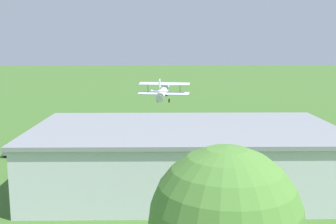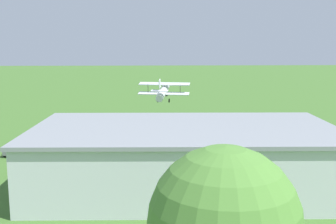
{
  "view_description": "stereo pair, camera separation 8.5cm",
  "coord_description": "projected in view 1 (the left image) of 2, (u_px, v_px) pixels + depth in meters",
  "views": [
    {
      "loc": [
        7.1,
        71.42,
        13.84
      ],
      "look_at": [
        4.53,
        13.3,
        4.15
      ],
      "focal_mm": 43.51,
      "sensor_mm": 36.0,
      "label": 1
    },
    {
      "loc": [
        7.01,
        71.42,
        13.84
      ],
      "look_at": [
        4.53,
        13.3,
        4.15
      ],
      "focal_mm": 43.51,
      "sensor_mm": 36.0,
      "label": 2
    }
  ],
  "objects": [
    {
      "name": "car_grey",
      "position": [
        16.0,
        148.0,
        51.66
      ],
      "size": [
        2.42,
        4.14,
        1.65
      ],
      "color": "slate",
      "rests_on": "ground_plane"
    },
    {
      "name": "person_crossing_taxiway",
      "position": [
        93.0,
        138.0,
        57.05
      ],
      "size": [
        0.5,
        0.5,
        1.69
      ],
      "color": "beige",
      "rests_on": "ground_plane"
    },
    {
      "name": "hangar",
      "position": [
        185.0,
        157.0,
        39.56
      ],
      "size": [
        29.63,
        16.82,
        6.06
      ],
      "color": "silver",
      "rests_on": "ground_plane"
    },
    {
      "name": "tree_behind_hangar_right",
      "position": [
        225.0,
        221.0,
        18.21
      ],
      "size": [
        6.92,
        6.92,
        9.48
      ],
      "color": "brown",
      "rests_on": "ground_plane"
    },
    {
      "name": "biplane",
      "position": [
        163.0,
        91.0,
        65.42
      ],
      "size": [
        8.56,
        7.99,
        4.11
      ],
      "color": "silver"
    },
    {
      "name": "car_silver",
      "position": [
        69.0,
        145.0,
        53.18
      ],
      "size": [
        2.12,
        4.13,
        1.6
      ],
      "color": "#B7B7BC",
      "rests_on": "ground_plane"
    },
    {
      "name": "ground_plane",
      "position": [
        190.0,
        122.0,
        72.96
      ],
      "size": [
        400.0,
        400.0,
        0.0
      ],
      "primitive_type": "plane",
      "color": "#3D6628"
    },
    {
      "name": "car_black",
      "position": [
        272.0,
        144.0,
        53.99
      ],
      "size": [
        2.11,
        4.02,
        1.61
      ],
      "color": "black",
      "rests_on": "ground_plane"
    },
    {
      "name": "person_beside_truck",
      "position": [
        263.0,
        134.0,
        59.48
      ],
      "size": [
        0.45,
        0.45,
        1.67
      ],
      "color": "#33723F",
      "rests_on": "ground_plane"
    },
    {
      "name": "person_watching_takeoff",
      "position": [
        271.0,
        136.0,
        58.79
      ],
      "size": [
        0.54,
        0.54,
        1.61
      ],
      "color": "orange",
      "rests_on": "ground_plane"
    },
    {
      "name": "person_walking_on_apron",
      "position": [
        256.0,
        135.0,
        59.02
      ],
      "size": [
        0.54,
        0.54,
        1.58
      ],
      "color": "#72338C",
      "rests_on": "ground_plane"
    }
  ]
}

